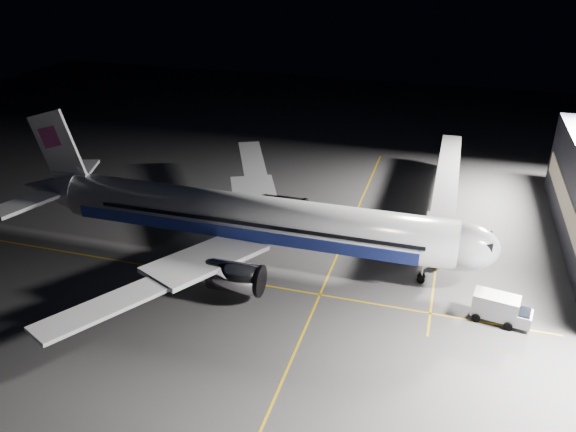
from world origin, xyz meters
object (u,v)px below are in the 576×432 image
at_px(jet_bridge, 446,187).
at_px(safety_cone_b, 247,205).
at_px(baggage_tug, 236,201).
at_px(safety_cone_c, 304,223).
at_px(airliner, 244,217).
at_px(safety_cone_a, 298,234).
at_px(service_truck, 501,308).

distance_m(jet_bridge, safety_cone_b, 28.53).
height_order(baggage_tug, safety_cone_c, baggage_tug).
bearing_deg(baggage_tug, jet_bridge, 4.66).
xyz_separation_m(airliner, safety_cone_c, (4.96, 9.74, -4.85)).
height_order(jet_bridge, safety_cone_c, jet_bridge).
height_order(baggage_tug, safety_cone_a, baggage_tug).
distance_m(service_truck, safety_cone_a, 27.74).
bearing_deg(safety_cone_b, jet_bridge, 10.29).
distance_m(service_truck, safety_cone_b, 39.16).
bearing_deg(safety_cone_a, airliner, -126.49).
bearing_deg(jet_bridge, safety_cone_b, -169.71).
xyz_separation_m(baggage_tug, safety_cone_a, (11.26, -6.24, -0.45)).
distance_m(jet_bridge, safety_cone_a, 21.87).
relative_size(service_truck, safety_cone_a, 11.86).
bearing_deg(safety_cone_a, service_truck, -25.54).
height_order(airliner, safety_cone_a, airliner).
relative_size(baggage_tug, safety_cone_c, 3.57).
distance_m(baggage_tug, safety_cone_c, 11.74).
height_order(jet_bridge, service_truck, jet_bridge).
bearing_deg(service_truck, safety_cone_a, 164.06).
xyz_separation_m(service_truck, safety_cone_c, (-24.96, 15.03, -1.28)).
relative_size(jet_bridge, safety_cone_a, 66.69).
distance_m(jet_bridge, safety_cone_c, 20.38).
height_order(service_truck, baggage_tug, service_truck).
relative_size(airliner, baggage_tug, 27.34).
height_order(safety_cone_a, safety_cone_c, safety_cone_c).
distance_m(safety_cone_a, safety_cone_c, 3.08).
bearing_deg(safety_cone_c, airliner, -117.00).
relative_size(jet_bridge, safety_cone_b, 59.08).
relative_size(jet_bridge, service_truck, 5.62).
relative_size(airliner, jet_bridge, 1.79).
bearing_deg(safety_cone_b, baggage_tug, -175.78).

